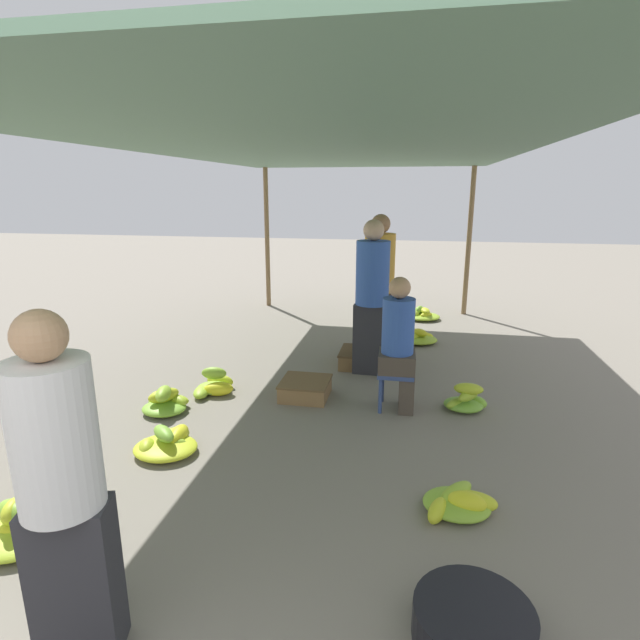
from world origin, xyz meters
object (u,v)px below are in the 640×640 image
banana_pile_left_3 (214,386)px  banana_pile_right_1 (466,400)px  vendor_seated (399,343)px  banana_pile_left_0 (166,402)px  banana_pile_left_1 (19,527)px  banana_pile_left_2 (166,444)px  shopper_walking_far (379,284)px  banana_pile_right_0 (459,503)px  crate_mid (305,389)px  banana_pile_right_3 (421,314)px  basin_black (473,624)px  banana_pile_right_2 (417,337)px  stool (396,378)px  shopper_walking_mid (372,296)px  crate_near (362,358)px  vendor_foreground (62,488)px

banana_pile_left_3 → banana_pile_right_1: (2.53, 0.06, 0.02)m
vendor_seated → banana_pile_left_0: size_ratio=2.70×
banana_pile_left_1 → banana_pile_left_2: banana_pile_left_1 is taller
vendor_seated → banana_pile_left_1: size_ratio=2.18×
banana_pile_left_1 → shopper_walking_far: 4.41m
banana_pile_right_0 → crate_mid: crate_mid is taller
shopper_walking_far → banana_pile_right_1: bearing=-57.6°
banana_pile_left_3 → banana_pile_right_3: bearing=58.9°
basin_black → banana_pile_left_3: (-2.33, 2.55, -0.01)m
basin_black → banana_pile_left_2: bearing=149.1°
banana_pile_left_2 → banana_pile_right_1: size_ratio=1.17×
crate_mid → basin_black: bearing=-62.3°
vendor_seated → banana_pile_right_2: (0.18, 2.22, -0.60)m
stool → crate_mid: bearing=173.5°
stool → shopper_walking_far: shopper_walking_far is taller
banana_pile_right_0 → banana_pile_right_3: bearing=92.5°
banana_pile_right_0 → crate_mid: 2.15m
stool → shopper_walking_mid: (-0.33, 0.93, 0.59)m
shopper_walking_far → vendor_seated: bearing=-78.8°
banana_pile_left_2 → crate_near: banana_pile_left_2 is taller
banana_pile_right_3 → banana_pile_left_1: bearing=-112.4°
stool → shopper_walking_far: bearing=100.5°
basin_black → banana_pile_right_3: 6.09m
banana_pile_left_2 → banana_pile_left_3: banana_pile_left_3 is taller
banana_pile_left_2 → banana_pile_left_1: bearing=-108.3°
crate_mid → shopper_walking_mid: 1.30m
stool → banana_pile_left_1: bearing=-133.1°
banana_pile_right_2 → crate_mid: (-1.11, -2.12, 0.02)m
banana_pile_right_1 → banana_pile_right_2: bearing=102.4°
vendor_foreground → banana_pile_right_0: size_ratio=3.27×
stool → banana_pile_left_1: (-2.15, -2.30, -0.23)m
vendor_seated → banana_pile_right_3: size_ratio=2.12×
vendor_foreground → basin_black: vendor_foreground is taller
banana_pile_right_3 → shopper_walking_mid: 2.81m
basin_black → banana_pile_right_1: size_ratio=1.25×
banana_pile_right_2 → shopper_walking_mid: shopper_walking_mid is taller
crate_near → vendor_foreground: bearing=-102.0°
crate_near → shopper_walking_mid: shopper_walking_mid is taller
banana_pile_left_3 → banana_pile_right_0: 2.82m
vendor_foreground → crate_near: (0.86, 4.04, -0.74)m
banana_pile_right_2 → banana_pile_left_1: bearing=-117.5°
vendor_seated → shopper_walking_far: bearing=101.2°
stool → banana_pile_right_1: stool is taller
stool → banana_pile_right_2: 2.24m
vendor_foreground → stool: bearing=65.9°
banana_pile_left_3 → stool: bearing=-0.9°
basin_black → banana_pile_right_0: bearing=89.2°
vendor_foreground → stool: vendor_foreground is taller
banana_pile_right_1 → banana_pile_right_2: banana_pile_right_1 is taller
vendor_foreground → vendor_seated: 3.18m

